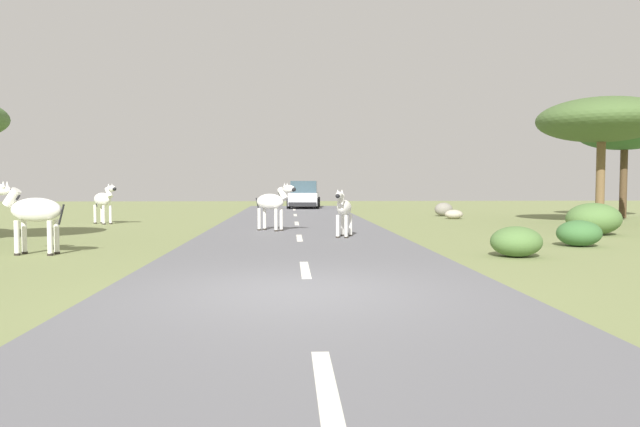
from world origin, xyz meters
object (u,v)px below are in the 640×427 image
(zebra_3, at_px, (104,200))
(rock_1, at_px, (444,209))
(zebra_1, at_px, (272,202))
(zebra_2, at_px, (32,211))
(car_0, at_px, (304,196))
(rock_0, at_px, (454,214))
(bush_0, at_px, (516,242))
(bush_1, at_px, (579,233))
(zebra_0, at_px, (344,209))
(bush_2, at_px, (594,219))
(tree_2, at_px, (625,135))
(tree_0, at_px, (602,120))

(zebra_3, bearing_deg, rock_1, 153.45)
(zebra_1, distance_m, zebra_2, 7.69)
(car_0, relative_size, rock_1, 5.00)
(rock_0, distance_m, rock_1, 2.27)
(bush_0, bearing_deg, zebra_1, 129.65)
(car_0, xyz_separation_m, rock_1, (6.68, -9.14, -0.51))
(car_0, distance_m, bush_1, 23.66)
(rock_1, bearing_deg, bush_1, -91.08)
(zebra_0, distance_m, bush_2, 7.99)
(zebra_2, height_order, bush_1, zebra_2)
(car_0, height_order, tree_2, tree_2)
(bush_0, bearing_deg, car_0, 99.15)
(zebra_1, bearing_deg, bush_1, 96.93)
(car_0, bearing_deg, bush_2, 117.65)
(zebra_1, relative_size, rock_1, 1.76)
(zebra_0, bearing_deg, tree_0, -136.21)
(zebra_1, bearing_deg, rock_1, 174.99)
(zebra_0, height_order, rock_0, zebra_0)
(tree_2, bearing_deg, zebra_3, -172.71)
(zebra_2, relative_size, tree_0, 0.36)
(car_0, xyz_separation_m, tree_2, (14.72, -10.94, 3.03))
(zebra_2, height_order, tree_0, tree_0)
(bush_0, xyz_separation_m, bush_1, (2.44, 1.97, 0.00))
(bush_2, bearing_deg, rock_1, 100.13)
(bush_0, bearing_deg, zebra_0, 128.48)
(bush_0, relative_size, bush_2, 0.67)
(bush_1, bearing_deg, bush_0, -140.98)
(zebra_0, distance_m, bush_0, 5.44)
(bush_2, height_order, rock_1, bush_2)
(zebra_2, height_order, rock_1, zebra_2)
(tree_0, height_order, bush_2, tree_0)
(car_0, distance_m, bush_0, 25.06)
(tree_0, relative_size, bush_0, 4.41)
(car_0, bearing_deg, bush_1, 109.83)
(car_0, xyz_separation_m, tree_0, (11.12, -15.35, 3.19))
(zebra_2, bearing_deg, zebra_3, 14.60)
(tree_0, height_order, rock_1, tree_0)
(car_0, bearing_deg, zebra_0, 95.81)
(bush_1, distance_m, rock_0, 11.36)
(rock_1, bearing_deg, zebra_3, -162.41)
(tree_2, relative_size, bush_1, 4.17)
(zebra_3, distance_m, bush_0, 16.41)
(car_0, xyz_separation_m, bush_2, (8.55, -19.59, -0.35))
(zebra_2, distance_m, tree_2, 25.14)
(tree_0, bearing_deg, zebra_0, -153.86)
(zebra_0, distance_m, tree_0, 12.12)
(car_0, bearing_deg, tree_2, 147.46)
(zebra_1, relative_size, bush_2, 0.95)
(zebra_3, xyz_separation_m, rock_1, (14.98, 4.75, -0.62))
(tree_2, bearing_deg, bush_0, -127.89)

